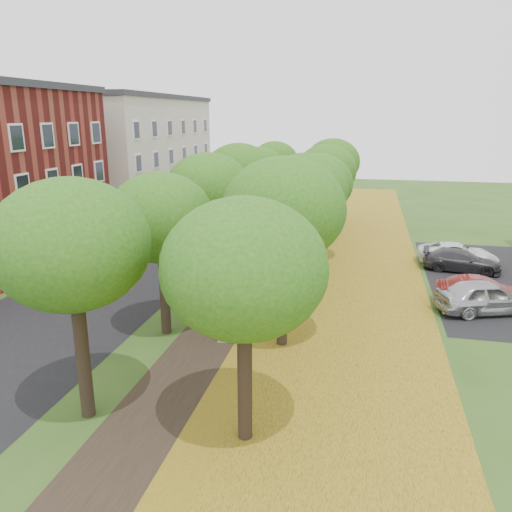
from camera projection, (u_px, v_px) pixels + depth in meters
The scene contains 12 objects.
ground at pixel (158, 424), 14.39m from camera, with size 120.00×120.00×0.00m, color #2D4C19.
street_asphalt at pixel (142, 263), 30.05m from camera, with size 8.00×70.00×0.01m, color black.
footpath at pixel (264, 271), 28.47m from camera, with size 3.20×70.00×0.01m, color black.
leaf_verge at pixel (353, 277), 27.42m from camera, with size 7.50×70.00×0.01m, color #B39321.
tree_row_west at pixel (225, 185), 27.61m from camera, with size 4.19×34.19×6.69m.
tree_row_east at pixel (312, 187), 26.60m from camera, with size 4.19×34.19×6.69m.
building_cream at pixel (128, 152), 47.53m from camera, with size 10.30×20.30×10.40m.
bench at pixel (224, 323), 20.25m from camera, with size 0.86×1.89×0.86m.
car_silver at pixel (486, 297), 22.35m from camera, with size 1.80×4.46×1.52m, color #BCBDC1.
car_red at pixel (483, 293), 23.03m from camera, with size 1.43×4.10×1.35m, color maroon.
car_grey at pixel (462, 261), 28.40m from camera, with size 1.72×4.22×1.22m, color #333338.
car_white at pixel (458, 254), 29.68m from camera, with size 2.10×4.56×1.27m, color white.
Camera 1 is at (5.50, -11.60, 8.60)m, focal length 35.00 mm.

